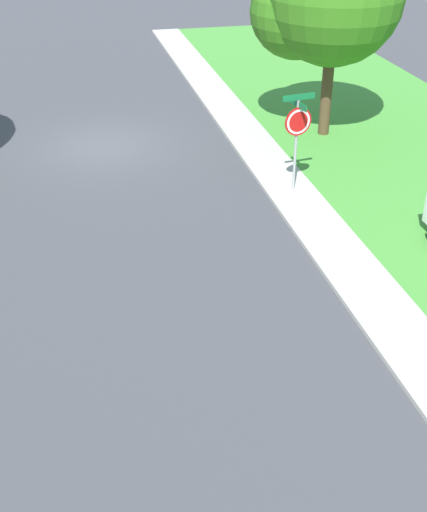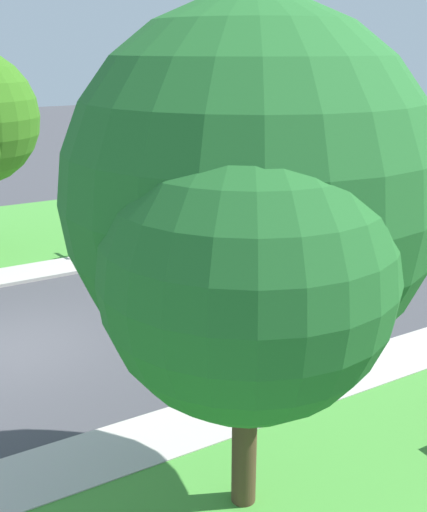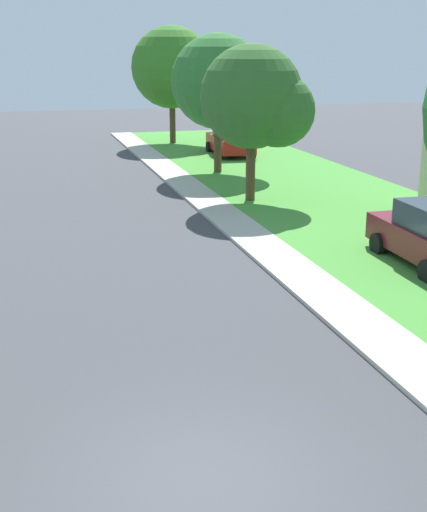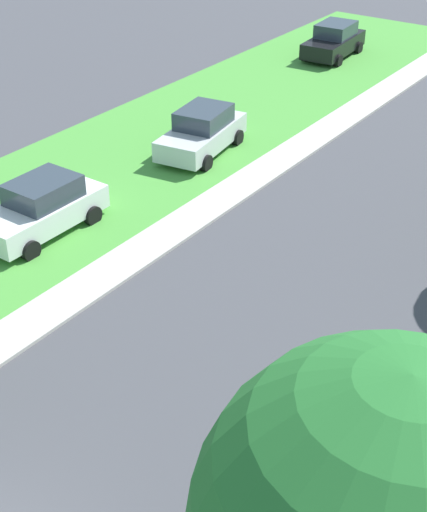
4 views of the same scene
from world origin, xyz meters
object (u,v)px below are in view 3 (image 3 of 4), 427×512
car_red_across_road (230,140)px  tree_sidewalk_mid (258,101)px  tree_across_right (224,85)px  tree_corner_large (177,70)px

car_red_across_road → tree_sidewalk_mid: tree_sidewalk_mid is taller
car_red_across_road → tree_across_right: size_ratio=0.69×
tree_across_right → tree_corner_large: bearing=88.8°
tree_across_right → tree_sidewalk_mid: tree_across_right is taller
tree_sidewalk_mid → tree_corner_large: bearing=87.4°
tree_across_right → tree_corner_large: (0.22, 10.72, 0.33)m
car_red_across_road → tree_across_right: tree_across_right is taller
tree_across_right → tree_sidewalk_mid: bearing=-94.9°
car_red_across_road → tree_corner_large: tree_corner_large is taller
tree_across_right → tree_sidewalk_mid: (-0.55, -6.35, -0.25)m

